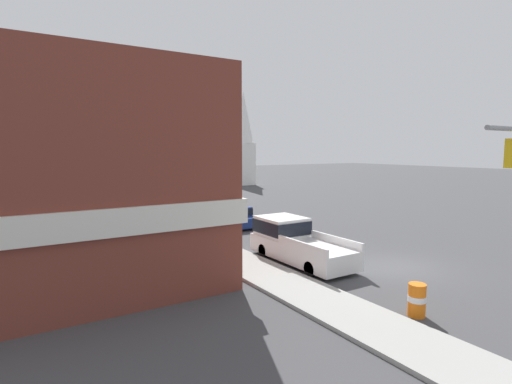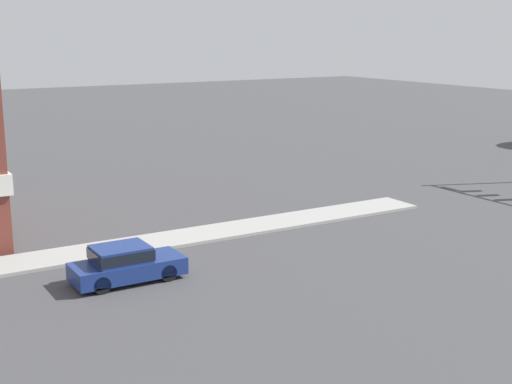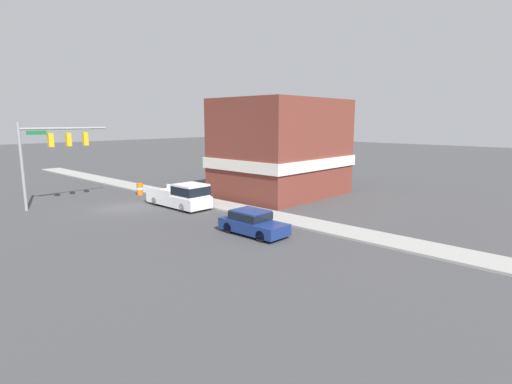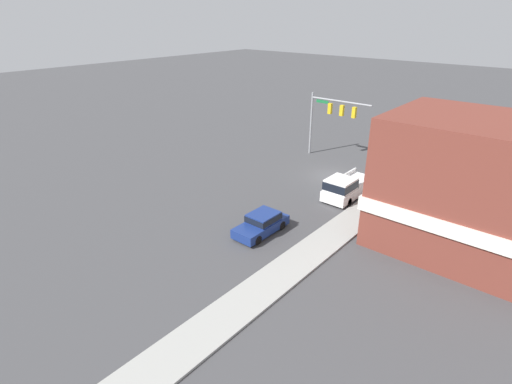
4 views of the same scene
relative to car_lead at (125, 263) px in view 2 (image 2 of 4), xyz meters
The scene contains 1 object.
car_lead is the anchor object (origin of this frame).
Camera 2 is at (23.03, 3.27, 9.32)m, focal length 50.00 mm.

